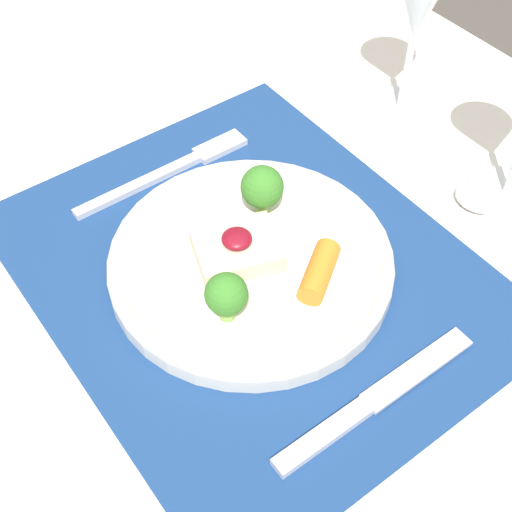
{
  "coord_description": "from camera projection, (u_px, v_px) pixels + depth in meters",
  "views": [
    {
      "loc": [
        0.35,
        -0.25,
        1.3
      ],
      "look_at": [
        0.0,
        0.0,
        0.8
      ],
      "focal_mm": 50.0,
      "sensor_mm": 36.0,
      "label": 1
    }
  ],
  "objects": [
    {
      "name": "fork",
      "position": [
        175.0,
        168.0,
        0.76
      ],
      "size": [
        0.02,
        0.2,
        0.01
      ],
      "rotation": [
        0.0,
        0.0,
        -0.05
      ],
      "color": "silver",
      "rests_on": "placemat"
    },
    {
      "name": "spoon",
      "position": [
        455.0,
        183.0,
        0.74
      ],
      "size": [
        0.19,
        0.04,
        0.01
      ],
      "rotation": [
        0.0,
        0.0,
        0.05
      ],
      "color": "silver",
      "rests_on": "dining_table"
    },
    {
      "name": "placemat",
      "position": [
        251.0,
        270.0,
        0.67
      ],
      "size": [
        0.45,
        0.37,
        0.0
      ],
      "primitive_type": "cube",
      "color": "navy",
      "rests_on": "dining_table"
    },
    {
      "name": "wine_glass_far",
      "position": [
        419.0,
        7.0,
        0.73
      ],
      "size": [
        0.08,
        0.08,
        0.19
      ],
      "color": "white",
      "rests_on": "dining_table"
    },
    {
      "name": "knife",
      "position": [
        364.0,
        407.0,
        0.57
      ],
      "size": [
        0.02,
        0.2,
        0.01
      ],
      "rotation": [
        0.0,
        0.0,
        0.01
      ],
      "color": "silver",
      "rests_on": "placemat"
    },
    {
      "name": "dinner_plate",
      "position": [
        256.0,
        260.0,
        0.66
      ],
      "size": [
        0.26,
        0.26,
        0.07
      ],
      "color": "silver",
      "rests_on": "placemat"
    },
    {
      "name": "dining_table",
      "position": [
        251.0,
        336.0,
        0.75
      ],
      "size": [
        1.22,
        0.94,
        0.78
      ],
      "color": "white",
      "rests_on": "ground_plane"
    }
  ]
}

